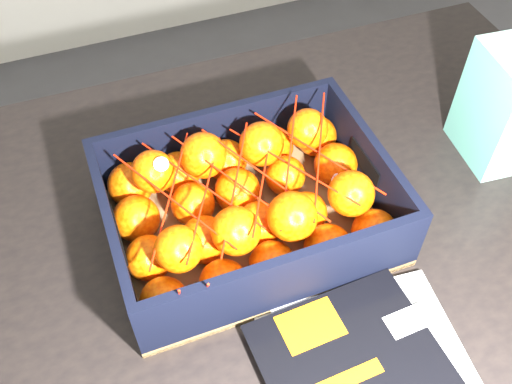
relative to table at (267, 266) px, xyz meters
name	(u,v)px	position (x,y,z in m)	size (l,w,h in m)	color
table	(267,266)	(0.00, 0.00, 0.00)	(1.21, 0.81, 0.75)	black
produce_crate	(248,212)	(-0.02, 0.01, 0.13)	(0.38, 0.28, 0.11)	olive
clementine_heap	(247,201)	(-0.03, 0.01, 0.16)	(0.36, 0.26, 0.11)	#EC4F04
mesh_net	(243,185)	(-0.03, 0.00, 0.20)	(0.31, 0.25, 0.09)	#BB1807
retail_carton	(502,107)	(0.38, 0.02, 0.19)	(0.08, 0.12, 0.18)	white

